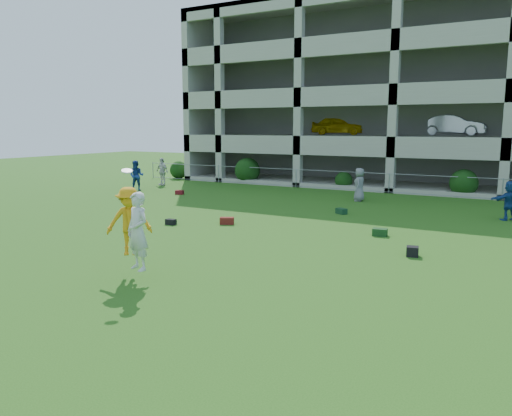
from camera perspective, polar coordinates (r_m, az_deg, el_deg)
The scene contains 15 objects.
ground at distance 13.20m, azimuth -6.86°, elevation -7.81°, with size 100.00×100.00×0.00m, color #235114.
bystander_a at distance 31.29m, azimuth -13.50°, elevation 3.61°, with size 0.89×0.70×1.84m, color navy.
bystander_b at distance 33.89m, azimuth -10.69°, elevation 4.11°, with size 1.07×0.45×1.83m, color silver.
bystander_c at distance 26.70m, azimuth 11.73°, elevation 2.63°, with size 0.85×0.55×1.74m, color slate.
bystander_d at distance 23.26m, azimuth 27.00°, elevation 0.77°, with size 1.55×0.49×1.67m, color navy.
bag_red_a at distance 20.01m, azimuth -3.35°, elevation -1.47°, with size 0.55×0.30×0.28m, color #5B0F15.
bag_black_b at distance 20.20m, azimuth -9.71°, elevation -1.58°, with size 0.40×0.25×0.22m, color black.
bag_green_c at distance 18.43m, azimuth 13.98°, elevation -2.70°, with size 0.50×0.35×0.26m, color #163D1A.
crate_d at distance 15.81m, azimuth 17.44°, elevation -4.75°, with size 0.35×0.35×0.30m, color black.
bag_red_f at distance 29.14m, azimuth -8.73°, elevation 1.78°, with size 0.45×0.28×0.24m, color #590F11.
bag_green_g at distance 22.68m, azimuth 9.73°, elevation -0.35°, with size 0.50×0.30×0.25m, color #12321E.
frisbee_contest at distance 13.15m, azimuth -14.00°, elevation -1.81°, with size 1.74×1.37×2.52m.
parking_garage at distance 38.63m, azimuth 18.65°, elevation 11.98°, with size 30.00×14.00×12.00m.
fence at distance 30.26m, azimuth 14.96°, elevation 2.78°, with size 36.06×0.06×1.20m.
shrub_row at distance 30.07m, azimuth 23.88°, elevation 3.98°, with size 34.38×2.52×3.50m.
Camera 1 is at (7.53, -10.13, 3.86)m, focal length 35.00 mm.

